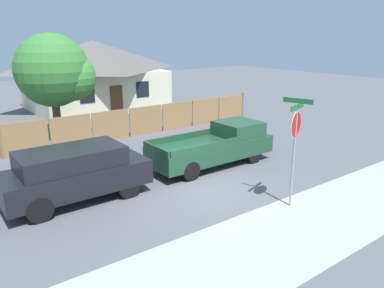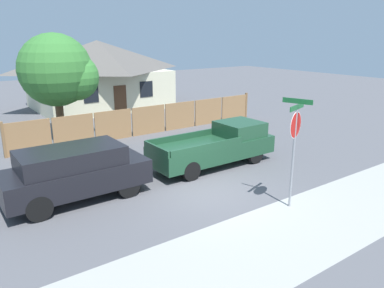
{
  "view_description": "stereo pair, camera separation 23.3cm",
  "coord_description": "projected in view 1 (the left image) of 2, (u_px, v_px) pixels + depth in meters",
  "views": [
    {
      "loc": [
        -7.67,
        -9.39,
        5.26
      ],
      "look_at": [
        -0.19,
        0.68,
        1.6
      ],
      "focal_mm": 35.0,
      "sensor_mm": 36.0,
      "label": 1
    },
    {
      "loc": [
        -7.48,
        -9.53,
        5.26
      ],
      "look_at": [
        -0.19,
        0.68,
        1.6
      ],
      "focal_mm": 35.0,
      "sensor_mm": 36.0,
      "label": 2
    }
  ],
  "objects": [
    {
      "name": "stop_sign",
      "position": [
        295.0,
        133.0,
        11.35
      ],
      "size": [
        0.99,
        0.89,
        3.47
      ],
      "rotation": [
        0.0,
        0.0,
        0.31
      ],
      "color": "gray",
      "rests_on": "ground"
    },
    {
      "name": "ground_plane",
      "position": [
        208.0,
        191.0,
        13.1
      ],
      "size": [
        80.0,
        80.0,
        0.0
      ],
      "primitive_type": "plane",
      "color": "#56565B"
    },
    {
      "name": "orange_pickup",
      "position": [
        216.0,
        145.0,
        15.61
      ],
      "size": [
        5.44,
        1.89,
        1.68
      ],
      "rotation": [
        0.0,
        0.0,
        0.0
      ],
      "color": "#1E472D",
      "rests_on": "ground"
    },
    {
      "name": "wooden_fence",
      "position": [
        146.0,
        120.0,
        20.48
      ],
      "size": [
        14.68,
        0.12,
        1.65
      ],
      "color": "#997047",
      "rests_on": "ground"
    },
    {
      "name": "oak_tree",
      "position": [
        57.0,
        72.0,
        18.77
      ],
      "size": [
        3.85,
        3.67,
        5.4
      ],
      "color": "brown",
      "rests_on": "ground"
    },
    {
      "name": "sidewalk_strip",
      "position": [
        290.0,
        233.0,
        10.33
      ],
      "size": [
        36.0,
        3.2,
        0.01
      ],
      "color": "#A3A39E",
      "rests_on": "ground"
    },
    {
      "name": "house",
      "position": [
        94.0,
        73.0,
        27.63
      ],
      "size": [
        9.74,
        7.59,
        4.91
      ],
      "color": "beige",
      "rests_on": "ground"
    },
    {
      "name": "red_suv",
      "position": [
        75.0,
        172.0,
        12.13
      ],
      "size": [
        4.66,
        1.93,
        1.79
      ],
      "rotation": [
        0.0,
        0.0,
        0.0
      ],
      "color": "black",
      "rests_on": "ground"
    }
  ]
}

